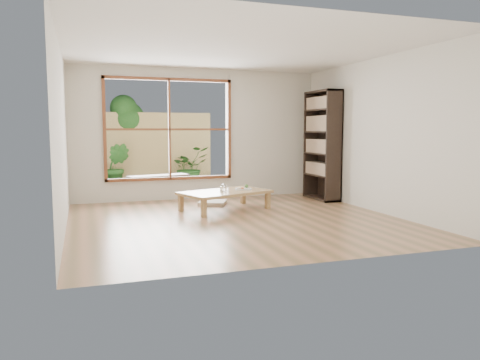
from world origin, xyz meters
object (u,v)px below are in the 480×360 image
object	(u,v)px
low_table	(225,193)
food_tray	(244,188)
bookshelf	(322,145)
garden_bench	(159,178)

from	to	relation	value
low_table	food_tray	world-z (taller)	food_tray
bookshelf	food_tray	size ratio (longest dim) A/B	6.59
food_tray	bookshelf	bearing A→B (deg)	30.64
bookshelf	food_tray	bearing A→B (deg)	-164.55
low_table	garden_bench	world-z (taller)	garden_bench
bookshelf	garden_bench	xyz separation A→B (m)	(-3.03, 1.56, -0.70)
low_table	garden_bench	xyz separation A→B (m)	(-0.82, 2.16, 0.08)
bookshelf	food_tray	distance (m)	2.03
bookshelf	garden_bench	world-z (taller)	bookshelf
bookshelf	low_table	bearing A→B (deg)	-164.80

